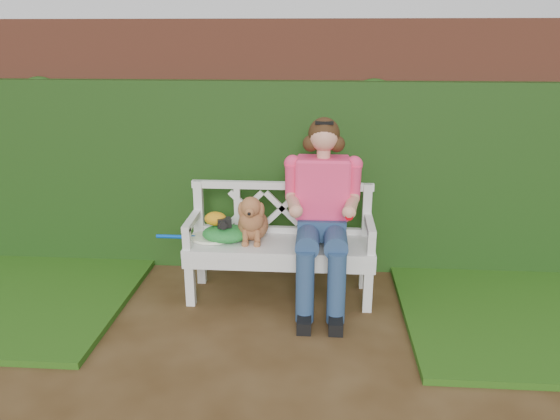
{
  "coord_description": "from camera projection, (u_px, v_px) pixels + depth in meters",
  "views": [
    {
      "loc": [
        0.43,
        -3.04,
        2.08
      ],
      "look_at": [
        0.13,
        1.05,
        0.75
      ],
      "focal_mm": 35.0,
      "sensor_mm": 36.0,
      "label": 1
    }
  ],
  "objects": [
    {
      "name": "seated_woman",
      "position": [
        322.0,
        212.0,
        4.27
      ],
      "size": [
        0.8,
        0.96,
        1.49
      ],
      "primitive_type": null,
      "rotation": [
        0.0,
        0.0,
        -0.22
      ],
      "color": "#EF4270",
      "rests_on": "ground"
    },
    {
      "name": "garden_bench",
      "position": [
        280.0,
        269.0,
        4.47
      ],
      "size": [
        1.59,
        0.64,
        0.48
      ],
      "primitive_type": null,
      "rotation": [
        0.0,
        0.0,
        -0.02
      ],
      "color": "white",
      "rests_on": "ground"
    },
    {
      "name": "green_bag",
      "position": [
        226.0,
        233.0,
        4.4
      ],
      "size": [
        0.42,
        0.36,
        0.13
      ],
      "primitive_type": null,
      "rotation": [
        0.0,
        0.0,
        -0.18
      ],
      "color": "#208027",
      "rests_on": "garden_bench"
    },
    {
      "name": "dog",
      "position": [
        253.0,
        217.0,
        4.36
      ],
      "size": [
        0.38,
        0.44,
        0.4
      ],
      "primitive_type": null,
      "rotation": [
        0.0,
        0.0,
        0.38
      ],
      "color": "#A45A34",
      "rests_on": "garden_bench"
    },
    {
      "name": "baseball_glove",
      "position": [
        215.0,
        219.0,
        4.37
      ],
      "size": [
        0.2,
        0.17,
        0.11
      ],
      "primitive_type": "ellipsoid",
      "rotation": [
        0.0,
        0.0,
        -0.24
      ],
      "color": "orange",
      "rests_on": "green_bag"
    },
    {
      "name": "camera_item",
      "position": [
        224.0,
        223.0,
        4.34
      ],
      "size": [
        0.13,
        0.11,
        0.07
      ],
      "primitive_type": "cube",
      "rotation": [
        0.0,
        0.0,
        0.33
      ],
      "color": "black",
      "rests_on": "green_bag"
    },
    {
      "name": "ground",
      "position": [
        249.0,
        368.0,
        3.55
      ],
      "size": [
        60.0,
        60.0,
        0.0
      ],
      "primitive_type": "plane",
      "color": "#39240F"
    },
    {
      "name": "ivy_hedge",
      "position": [
        271.0,
        178.0,
        4.89
      ],
      "size": [
        10.0,
        0.18,
        1.7
      ],
      "primitive_type": "cube",
      "color": "#1C3D11",
      "rests_on": "ground"
    },
    {
      "name": "brick_wall",
      "position": [
        273.0,
        145.0,
        5.02
      ],
      "size": [
        10.0,
        0.3,
        2.2
      ],
      "primitive_type": "cube",
      "color": "brown",
      "rests_on": "ground"
    },
    {
      "name": "tennis_racket",
      "position": [
        208.0,
        238.0,
        4.44
      ],
      "size": [
        0.72,
        0.49,
        0.03
      ],
      "primitive_type": null,
      "rotation": [
        0.0,
        0.0,
        0.35
      ],
      "color": "white",
      "rests_on": "garden_bench"
    }
  ]
}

